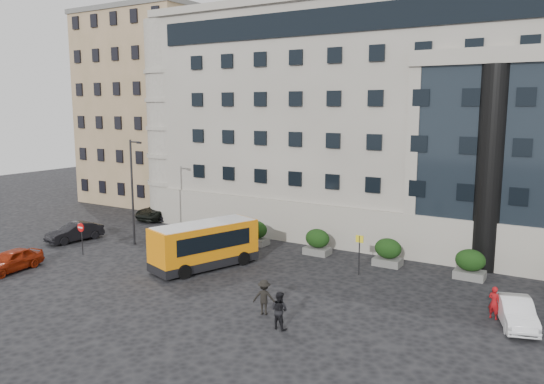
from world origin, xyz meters
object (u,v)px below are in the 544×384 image
(street_lamp, at_px, (133,188))
(bus_stop_sign, at_px, (359,248))
(red_truck, at_px, (229,194))
(parked_car_c, at_px, (168,210))
(pedestrian_b, at_px, (279,310))
(hedge_a, at_px, (256,233))
(minibus, at_px, (204,243))
(pedestrian_a, at_px, (494,303))
(hedge_d, at_px, (470,264))
(parked_car_a, at_px, (11,260))
(hedge_b, at_px, (317,242))
(hedge_c, at_px, (388,252))
(pedestrian_c, at_px, (264,297))
(white_taxi, at_px, (516,312))
(no_entry_sign, at_px, (81,232))
(parked_car_d, at_px, (162,210))
(parked_car_b, at_px, (75,232))

(street_lamp, distance_m, bus_stop_sign, 17.75)
(red_truck, relative_size, parked_car_c, 1.21)
(street_lamp, relative_size, pedestrian_b, 4.38)
(hedge_a, bearing_deg, parked_car_c, 162.48)
(minibus, xyz_separation_m, pedestrian_a, (17.60, 0.76, -0.80))
(hedge_d, bearing_deg, parked_car_a, -151.62)
(hedge_b, bearing_deg, hedge_d, 0.00)
(pedestrian_b, bearing_deg, hedge_c, -87.49)
(street_lamp, relative_size, pedestrian_c, 4.45)
(hedge_d, bearing_deg, white_taxi, -61.72)
(hedge_b, relative_size, red_truck, 0.30)
(hedge_a, distance_m, minibus, 6.67)
(no_entry_sign, distance_m, parked_car_d, 12.84)
(red_truck, bearing_deg, hedge_d, -32.87)
(minibus, bearing_deg, parked_car_b, -161.84)
(hedge_b, relative_size, no_entry_sign, 0.79)
(no_entry_sign, height_order, parked_car_c, no_entry_sign)
(hedge_c, relative_size, no_entry_sign, 0.79)
(hedge_a, bearing_deg, street_lamp, -148.84)
(hedge_b, distance_m, pedestrian_a, 13.98)
(hedge_c, bearing_deg, pedestrian_c, -102.72)
(no_entry_sign, height_order, pedestrian_c, no_entry_sign)
(parked_car_c, height_order, pedestrian_b, pedestrian_b)
(parked_car_b, bearing_deg, street_lamp, 28.44)
(hedge_d, xyz_separation_m, pedestrian_b, (-6.20, -12.42, -0.02))
(parked_car_a, height_order, pedestrian_c, pedestrian_c)
(minibus, distance_m, red_truck, 20.21)
(bus_stop_sign, bearing_deg, pedestrian_b, -90.61)
(minibus, relative_size, parked_car_a, 1.80)
(hedge_b, distance_m, parked_car_b, 19.08)
(no_entry_sign, height_order, parked_car_a, no_entry_sign)
(parked_car_d, xyz_separation_m, white_taxi, (31.70, -9.60, -0.11))
(street_lamp, height_order, pedestrian_b, street_lamp)
(hedge_a, xyz_separation_m, white_taxi, (18.93, -6.19, -0.26))
(parked_car_b, xyz_separation_m, parked_car_c, (0.26, 10.44, 0.01))
(hedge_b, xyz_separation_m, hedge_d, (10.40, 0.00, 0.00))
(hedge_b, relative_size, pedestrian_c, 1.02)
(red_truck, height_order, parked_car_b, red_truck)
(parked_car_c, height_order, white_taxi, parked_car_c)
(pedestrian_a, bearing_deg, parked_car_a, 35.70)
(hedge_d, height_order, parked_car_d, hedge_d)
(pedestrian_a, bearing_deg, hedge_d, -48.78)
(pedestrian_a, bearing_deg, pedestrian_b, 57.55)
(hedge_b, height_order, red_truck, red_truck)
(street_lamp, distance_m, red_truck, 15.84)
(hedge_c, xyz_separation_m, red_truck, (-20.64, 10.63, 0.65))
(red_truck, relative_size, parked_car_d, 1.08)
(hedge_b, distance_m, hedge_d, 10.40)
(hedge_a, relative_size, minibus, 0.25)
(red_truck, relative_size, white_taxi, 1.50)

